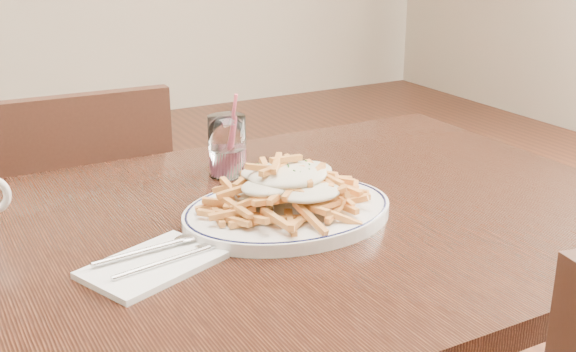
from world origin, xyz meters
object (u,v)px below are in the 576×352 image
water_glass (227,150)px  table (274,266)px  fries_plate (288,212)px  chair_far (84,236)px  loaded_fries (288,183)px

water_glass → table: bearing=-96.4°
table → fries_plate: fries_plate is taller
table → chair_far: chair_far is taller
chair_far → loaded_fries: 0.80m
chair_far → water_glass: size_ratio=5.65×
chair_far → loaded_fries: size_ratio=3.00×
chair_far → fries_plate: (0.16, -0.71, 0.29)m
fries_plate → chair_far: bearing=102.6°
water_glass → chair_far: bearing=108.8°
loaded_fries → water_glass: water_glass is taller
chair_far → fries_plate: 0.78m
table → loaded_fries: 0.14m
table → fries_plate: size_ratio=3.12×
fries_plate → water_glass: bearing=88.9°
table → chair_far: bearing=101.2°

